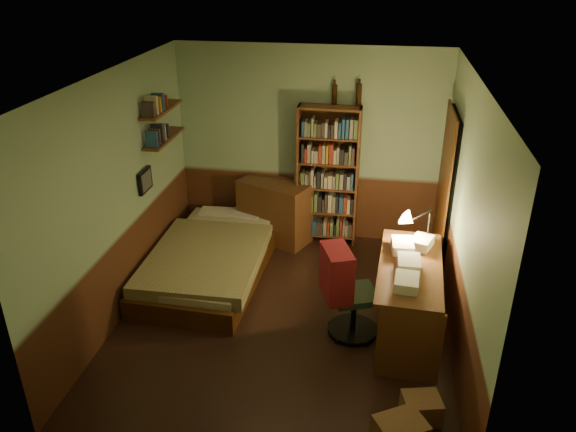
% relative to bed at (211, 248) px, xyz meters
% --- Properties ---
extents(floor, '(3.50, 4.00, 0.02)m').
position_rel_bed_xyz_m(floor, '(1.04, -0.75, -0.35)').
color(floor, black).
rests_on(floor, ground).
extents(ceiling, '(3.50, 4.00, 0.02)m').
position_rel_bed_xyz_m(ceiling, '(1.04, -0.75, 2.27)').
color(ceiling, silver).
rests_on(ceiling, wall_back).
extents(wall_back, '(3.50, 0.02, 2.60)m').
position_rel_bed_xyz_m(wall_back, '(1.04, 1.26, 0.96)').
color(wall_back, '#87A680').
rests_on(wall_back, ground).
extents(wall_left, '(0.02, 4.00, 2.60)m').
position_rel_bed_xyz_m(wall_left, '(-0.72, -0.75, 0.96)').
color(wall_left, '#87A680').
rests_on(wall_left, ground).
extents(wall_right, '(0.02, 4.00, 2.60)m').
position_rel_bed_xyz_m(wall_right, '(2.80, -0.75, 0.96)').
color(wall_right, '#87A680').
rests_on(wall_right, ground).
extents(wall_front, '(3.50, 0.02, 2.60)m').
position_rel_bed_xyz_m(wall_front, '(1.04, -2.76, 0.96)').
color(wall_front, '#87A680').
rests_on(wall_front, ground).
extents(doorway, '(0.06, 0.90, 2.00)m').
position_rel_bed_xyz_m(doorway, '(2.76, 0.55, 0.66)').
color(doorway, black).
rests_on(doorway, ground).
extents(door_trim, '(0.02, 0.98, 2.08)m').
position_rel_bed_xyz_m(door_trim, '(2.73, 0.55, 0.66)').
color(door_trim, '#3D200B').
rests_on(door_trim, ground).
extents(bed, '(1.33, 2.35, 0.68)m').
position_rel_bed_xyz_m(bed, '(0.00, 0.00, 0.00)').
color(bed, olive).
rests_on(bed, ground).
extents(dresser, '(1.06, 0.81, 0.84)m').
position_rel_bed_xyz_m(dresser, '(0.61, 1.02, 0.08)').
color(dresser, '#57311A').
rests_on(dresser, ground).
extents(mini_stereo, '(0.26, 0.20, 0.14)m').
position_rel_bed_xyz_m(mini_stereo, '(1.00, 1.14, 0.57)').
color(mini_stereo, '#B2B2B7').
rests_on(mini_stereo, dresser).
extents(bookshelf, '(0.81, 0.28, 1.87)m').
position_rel_bed_xyz_m(bookshelf, '(1.31, 1.10, 0.60)').
color(bookshelf, '#57311A').
rests_on(bookshelf, ground).
extents(bottle_left, '(0.07, 0.07, 0.25)m').
position_rel_bed_xyz_m(bottle_left, '(1.35, 1.21, 1.66)').
color(bottle_left, black).
rests_on(bottle_left, bookshelf).
extents(bottle_right, '(0.07, 0.07, 0.27)m').
position_rel_bed_xyz_m(bottle_right, '(1.65, 1.21, 1.67)').
color(bottle_right, black).
rests_on(bottle_right, bookshelf).
extents(desk, '(0.70, 1.53, 0.80)m').
position_rel_bed_xyz_m(desk, '(2.33, -0.82, 0.06)').
color(desk, '#57311A').
rests_on(desk, ground).
extents(paper_stack, '(0.28, 0.32, 0.11)m').
position_rel_bed_xyz_m(paper_stack, '(2.45, -0.41, 0.52)').
color(paper_stack, silver).
rests_on(paper_stack, desk).
extents(desk_lamp, '(0.17, 0.17, 0.55)m').
position_rel_bed_xyz_m(desk_lamp, '(2.52, -0.30, 0.74)').
color(desk_lamp, black).
rests_on(desk_lamp, desk).
extents(office_chair, '(0.65, 0.61, 1.04)m').
position_rel_bed_xyz_m(office_chair, '(1.80, -0.92, 0.18)').
color(office_chair, '#224D2F').
rests_on(office_chair, ground).
extents(red_jacket, '(0.36, 0.50, 0.53)m').
position_rel_bed_xyz_m(red_jacket, '(1.68, -0.90, 0.96)').
color(red_jacket, '#A62029').
rests_on(red_jacket, office_chair).
extents(wall_shelf_lower, '(0.20, 0.90, 0.03)m').
position_rel_bed_xyz_m(wall_shelf_lower, '(-0.60, 0.35, 1.26)').
color(wall_shelf_lower, '#57311A').
rests_on(wall_shelf_lower, wall_left).
extents(wall_shelf_upper, '(0.20, 0.90, 0.03)m').
position_rel_bed_xyz_m(wall_shelf_upper, '(-0.60, 0.35, 1.61)').
color(wall_shelf_upper, '#57311A').
rests_on(wall_shelf_upper, wall_left).
extents(framed_picture, '(0.04, 0.32, 0.26)m').
position_rel_bed_xyz_m(framed_picture, '(-0.68, -0.15, 0.91)').
color(framed_picture, black).
rests_on(framed_picture, wall_left).
extents(cardboard_box_b, '(0.37, 0.33, 0.22)m').
position_rel_bed_xyz_m(cardboard_box_b, '(2.45, -2.03, -0.23)').
color(cardboard_box_b, olive).
rests_on(cardboard_box_b, ground).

